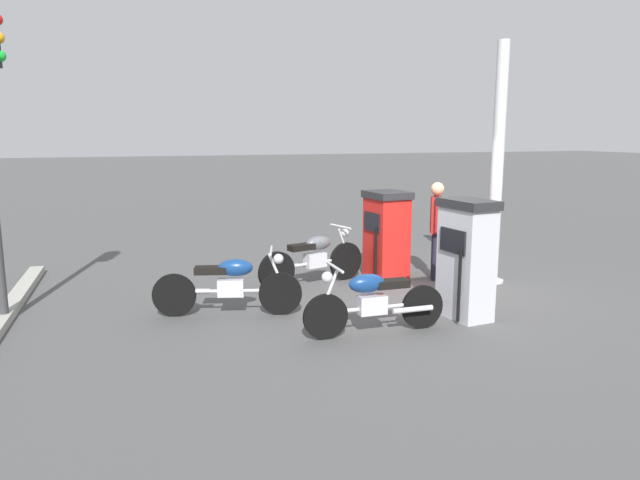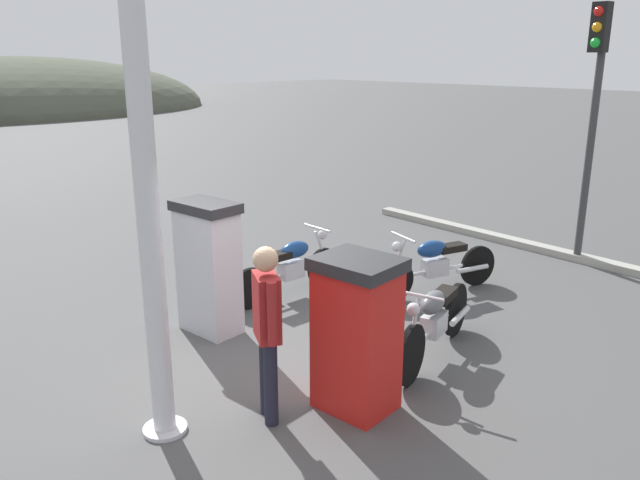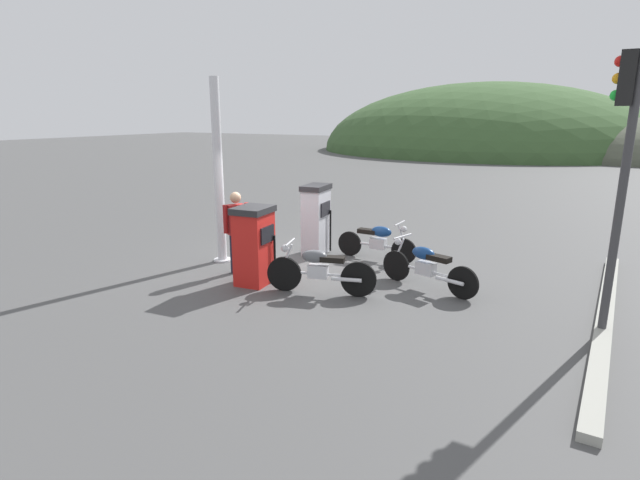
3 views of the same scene
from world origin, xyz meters
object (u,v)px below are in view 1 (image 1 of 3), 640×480
at_px(fuel_pump_near, 386,234).
at_px(motorcycle_far_pump, 373,299).
at_px(attendant_person, 436,224).
at_px(motorcycle_near_pump, 314,258).
at_px(canopy_support_pole, 497,170).
at_px(motorcycle_extra, 230,283).
at_px(fuel_pump_far, 466,258).

xyz_separation_m(fuel_pump_near, motorcycle_far_pump, (1.48, 2.67, -0.32)).
bearing_deg(attendant_person, motorcycle_near_pump, -8.77).
distance_m(motorcycle_far_pump, attendant_person, 3.20).
xyz_separation_m(motorcycle_far_pump, attendant_person, (-2.22, -2.24, 0.52)).
bearing_deg(canopy_support_pole, motorcycle_extra, 4.65).
bearing_deg(canopy_support_pole, fuel_pump_near, -30.28).
relative_size(fuel_pump_near, motorcycle_near_pump, 0.76).
xyz_separation_m(fuel_pump_near, motorcycle_near_pump, (1.38, 0.09, -0.30)).
bearing_deg(motorcycle_near_pump, fuel_pump_near, -176.11).
xyz_separation_m(fuel_pump_near, motorcycle_extra, (3.03, 1.29, -0.30)).
xyz_separation_m(fuel_pump_far, motorcycle_near_pump, (1.38, -2.37, -0.36)).
relative_size(fuel_pump_far, canopy_support_pole, 0.41).
relative_size(fuel_pump_near, motorcycle_far_pump, 0.80).
bearing_deg(motorcycle_far_pump, fuel_pump_near, -119.03).
bearing_deg(motorcycle_extra, motorcycle_far_pump, 138.44).
bearing_deg(fuel_pump_far, attendant_person, -109.96).
bearing_deg(motorcycle_far_pump, attendant_person, -134.71).
height_order(motorcycle_near_pump, motorcycle_far_pump, motorcycle_near_pump).
relative_size(fuel_pump_far, motorcycle_far_pump, 0.86).
bearing_deg(fuel_pump_near, attendant_person, 150.44).
distance_m(motorcycle_extra, canopy_support_pole, 4.84).
bearing_deg(attendant_person, fuel_pump_near, -29.56).
bearing_deg(canopy_support_pole, motorcycle_far_pump, 29.86).
height_order(fuel_pump_far, motorcycle_near_pump, fuel_pump_far).
xyz_separation_m(fuel_pump_far, canopy_support_pole, (-1.57, -1.55, 1.09)).
bearing_deg(canopy_support_pole, fuel_pump_far, 44.66).
bearing_deg(motorcycle_extra, attendant_person, -167.03).
distance_m(fuel_pump_near, fuel_pump_far, 2.47).
xyz_separation_m(motorcycle_extra, canopy_support_pole, (-4.60, -0.37, 1.45)).
bearing_deg(attendant_person, motorcycle_extra, 12.97).
bearing_deg(fuel_pump_near, canopy_support_pole, 149.72).
height_order(fuel_pump_far, motorcycle_far_pump, fuel_pump_far).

